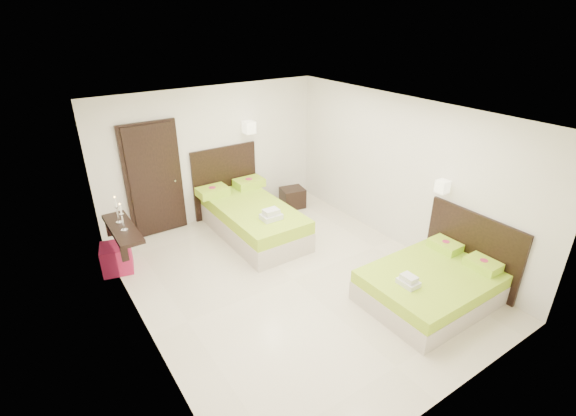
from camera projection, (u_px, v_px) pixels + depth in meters
floor at (293, 279)px, 6.56m from camera, size 5.50×5.50×0.00m
bed_single at (251, 216)px, 7.79m from camera, size 1.38×2.29×1.89m
bed_double at (434, 283)px, 6.01m from camera, size 1.84×1.57×1.52m
nightstand at (292, 198)px, 8.90m from camera, size 0.54×0.50×0.42m
ottoman at (117, 258)px, 6.70m from camera, size 0.55×0.55×0.45m
door at (154, 181)px, 7.52m from camera, size 1.02×0.15×2.14m
console_shelf at (122, 229)px, 6.35m from camera, size 0.35×1.20×0.78m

